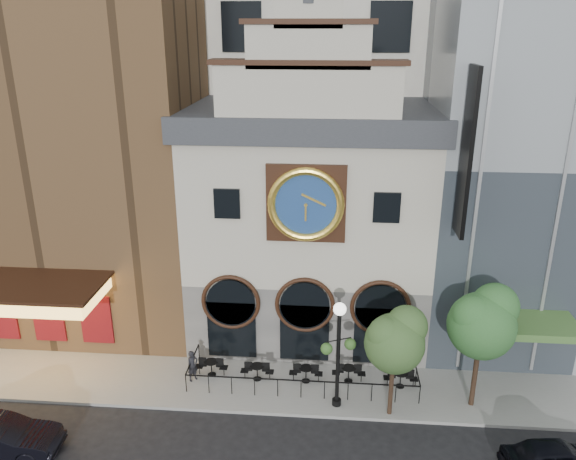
% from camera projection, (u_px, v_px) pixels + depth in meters
% --- Properties ---
extents(ground, '(120.00, 120.00, 0.00)m').
position_uv_depth(ground, '(299.00, 417.00, 24.46)').
color(ground, black).
rests_on(ground, ground).
extents(sidewalk, '(44.00, 5.00, 0.15)m').
position_uv_depth(sidewalk, '(303.00, 382.00, 26.77)').
color(sidewalk, gray).
rests_on(sidewalk, ground).
extents(clock_building, '(12.60, 8.78, 18.65)m').
position_uv_depth(clock_building, '(309.00, 215.00, 29.48)').
color(clock_building, '#605E5B').
rests_on(clock_building, ground).
extents(theater_building, '(14.00, 15.60, 25.00)m').
position_uv_depth(theater_building, '(74.00, 93.00, 30.45)').
color(theater_building, brown).
rests_on(theater_building, ground).
extents(retail_building, '(14.00, 14.40, 20.00)m').
position_uv_depth(retail_building, '(560.00, 146.00, 29.32)').
color(retail_building, gray).
rests_on(retail_building, ground).
extents(cafe_railing, '(10.60, 2.60, 0.90)m').
position_uv_depth(cafe_railing, '(303.00, 372.00, 26.59)').
color(cafe_railing, black).
rests_on(cafe_railing, sidewalk).
extents(bistro_0, '(1.58, 0.68, 0.90)m').
position_uv_depth(bistro_0, '(211.00, 367.00, 27.02)').
color(bistro_0, black).
rests_on(bistro_0, sidewalk).
extents(bistro_1, '(1.58, 0.68, 0.90)m').
position_uv_depth(bistro_1, '(257.00, 371.00, 26.68)').
color(bistro_1, black).
rests_on(bistro_1, sidewalk).
extents(bistro_2, '(1.58, 0.68, 0.90)m').
position_uv_depth(bistro_2, '(306.00, 373.00, 26.53)').
color(bistro_2, black).
rests_on(bistro_2, sidewalk).
extents(bistro_3, '(1.58, 0.68, 0.90)m').
position_uv_depth(bistro_3, '(349.00, 373.00, 26.54)').
color(bistro_3, black).
rests_on(bistro_3, sidewalk).
extents(bistro_4, '(1.58, 0.68, 0.90)m').
position_uv_depth(bistro_4, '(401.00, 378.00, 26.14)').
color(bistro_4, black).
rests_on(bistro_4, sidewalk).
extents(car_right, '(4.29, 2.17, 1.40)m').
position_uv_depth(car_right, '(557.00, 459.00, 21.17)').
color(car_right, black).
rests_on(car_right, ground).
extents(pedestrian, '(0.65, 0.67, 1.55)m').
position_uv_depth(pedestrian, '(193.00, 366.00, 26.54)').
color(pedestrian, black).
rests_on(pedestrian, sidewalk).
extents(lamppost, '(1.53, 0.97, 5.07)m').
position_uv_depth(lamppost, '(339.00, 344.00, 23.97)').
color(lamppost, black).
rests_on(lamppost, sidewalk).
extents(tree_left, '(2.63, 2.53, 5.06)m').
position_uv_depth(tree_left, '(396.00, 339.00, 23.25)').
color(tree_left, '#382619').
rests_on(tree_left, sidewalk).
extents(tree_right, '(2.99, 2.88, 5.76)m').
position_uv_depth(tree_right, '(483.00, 320.00, 23.65)').
color(tree_right, '#382619').
rests_on(tree_right, sidewalk).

